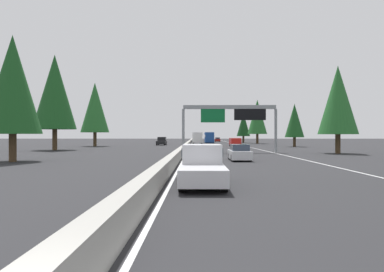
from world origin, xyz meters
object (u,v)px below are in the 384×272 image
at_px(sedan_near_right, 239,153).
at_px(oncoming_near, 162,141).
at_px(box_truck_near_center, 197,138).
at_px(conifer_left_mid, 95,108).
at_px(pickup_mid_left, 202,165).
at_px(minivan_far_center, 235,142).
at_px(conifer_right_distant, 243,124).
at_px(conifer_left_near, 55,92).
at_px(sign_gantry_overhead, 231,115).
at_px(bus_distant_b, 209,137).
at_px(conifer_right_mid, 294,121).
at_px(conifer_left_foreground, 13,85).
at_px(conifer_right_far, 257,117).
at_px(sedan_far_left, 217,140).
at_px(conifer_right_near, 338,100).

relative_size(sedan_near_right, oncoming_near, 0.79).
height_order(box_truck_near_center, conifer_left_mid, conifer_left_mid).
height_order(pickup_mid_left, conifer_left_mid, conifer_left_mid).
xyz_separation_m(minivan_far_center, box_truck_near_center, (16.90, 7.57, 0.66)).
relative_size(conifer_right_distant, conifer_left_near, 0.62).
distance_m(conifer_right_distant, conifer_left_near, 62.66).
bearing_deg(conifer_right_distant, sign_gantry_overhead, 170.79).
distance_m(sedan_near_right, bus_distant_b, 71.84).
xyz_separation_m(bus_distant_b, box_truck_near_center, (-16.10, 3.48, -0.11)).
distance_m(conifer_right_mid, conifer_left_foreground, 52.94).
bearing_deg(sign_gantry_overhead, conifer_right_far, -13.87).
distance_m(box_truck_near_center, conifer_left_mid, 27.55).
xyz_separation_m(oncoming_near, conifer_left_mid, (-9.68, 12.64, 6.99)).
relative_size(sedan_near_right, sedan_far_left, 1.00).
height_order(sign_gantry_overhead, conifer_right_near, conifer_right_near).
height_order(oncoming_near, conifer_right_distant, conifer_right_distant).
bearing_deg(conifer_left_near, bus_distant_b, -26.44).
relative_size(sedan_near_right, minivan_far_center, 0.88).
distance_m(sign_gantry_overhead, conifer_right_far, 49.03).
relative_size(sign_gantry_overhead, pickup_mid_left, 2.26).
height_order(pickup_mid_left, conifer_right_mid, conifer_right_mid).
relative_size(conifer_right_mid, conifer_right_distant, 0.94).
height_order(sedan_near_right, minivan_far_center, minivan_far_center).
height_order(box_truck_near_center, conifer_left_near, conifer_left_near).
bearing_deg(conifer_right_far, sedan_far_left, 17.36).
height_order(conifer_right_near, conifer_right_far, conifer_right_far).
distance_m(conifer_right_distant, conifer_left_mid, 48.27).
bearing_deg(conifer_left_mid, oncoming_near, -52.56).
bearing_deg(conifer_right_far, sign_gantry_overhead, 166.13).
bearing_deg(sign_gantry_overhead, conifer_left_mid, 46.12).
relative_size(sedan_far_left, conifer_left_near, 0.30).
xyz_separation_m(pickup_mid_left, conifer_left_near, (36.56, 21.88, 7.96)).
bearing_deg(conifer_left_mid, conifer_right_far, -57.85).
relative_size(pickup_mid_left, box_truck_near_center, 0.66).
height_order(pickup_mid_left, conifer_left_near, conifer_left_near).
distance_m(sedan_near_right, minivan_far_center, 39.02).
bearing_deg(pickup_mid_left, sedan_near_right, -13.21).
height_order(sign_gantry_overhead, pickup_mid_left, sign_gantry_overhead).
relative_size(sedan_far_left, conifer_right_distant, 0.49).
xyz_separation_m(box_truck_near_center, oncoming_near, (-7.13, 8.26, -0.70)).
distance_m(sign_gantry_overhead, pickup_mid_left, 30.80).
relative_size(pickup_mid_left, sedan_near_right, 1.27).
height_order(conifer_left_foreground, conifer_left_near, conifer_left_near).
relative_size(sign_gantry_overhead, conifer_right_far, 1.07).
xyz_separation_m(sign_gantry_overhead, conifer_right_far, (47.55, -11.74, 2.17)).
xyz_separation_m(oncoming_near, conifer_right_near, (-36.74, -25.70, 5.76)).
bearing_deg(box_truck_near_center, conifer_left_mid, 128.80).
relative_size(box_truck_near_center, conifer_right_mid, 1.00).
height_order(bus_distant_b, conifer_right_near, conifer_right_near).
distance_m(sign_gantry_overhead, conifer_right_mid, 27.22).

